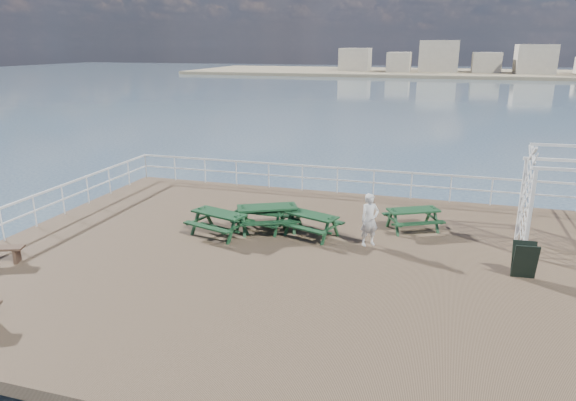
{
  "coord_description": "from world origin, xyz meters",
  "views": [
    {
      "loc": [
        3.83,
        -13.11,
        5.86
      ],
      "look_at": [
        -0.6,
        1.81,
        1.1
      ],
      "focal_mm": 32.0,
      "sensor_mm": 36.0,
      "label": 1
    }
  ],
  "objects_px": {
    "picnic_table_a": "(261,216)",
    "trellis_arbor": "(570,206)",
    "picnic_table_c": "(413,215)",
    "picnic_table_d": "(312,220)",
    "picnic_table_b": "(219,218)",
    "picnic_table_e": "(267,213)",
    "person": "(370,220)"
  },
  "relations": [
    {
      "from": "picnic_table_b",
      "to": "picnic_table_d",
      "type": "distance_m",
      "value": 2.93
    },
    {
      "from": "picnic_table_b",
      "to": "picnic_table_e",
      "type": "bearing_deg",
      "value": 49.37
    },
    {
      "from": "picnic_table_c",
      "to": "picnic_table_d",
      "type": "xyz_separation_m",
      "value": [
        -3.05,
        -1.47,
        0.01
      ]
    },
    {
      "from": "picnic_table_d",
      "to": "picnic_table_e",
      "type": "bearing_deg",
      "value": -163.64
    },
    {
      "from": "picnic_table_e",
      "to": "picnic_table_b",
      "type": "bearing_deg",
      "value": -173.3
    },
    {
      "from": "picnic_table_a",
      "to": "picnic_table_b",
      "type": "relative_size",
      "value": 0.79
    },
    {
      "from": "picnic_table_a",
      "to": "person",
      "type": "relative_size",
      "value": 1.03
    },
    {
      "from": "picnic_table_c",
      "to": "picnic_table_d",
      "type": "relative_size",
      "value": 1.02
    },
    {
      "from": "trellis_arbor",
      "to": "person",
      "type": "bearing_deg",
      "value": -171.43
    },
    {
      "from": "picnic_table_e",
      "to": "trellis_arbor",
      "type": "distance_m",
      "value": 8.99
    },
    {
      "from": "picnic_table_e",
      "to": "trellis_arbor",
      "type": "height_order",
      "value": "trellis_arbor"
    },
    {
      "from": "picnic_table_c",
      "to": "trellis_arbor",
      "type": "xyz_separation_m",
      "value": [
        4.37,
        -0.62,
        0.9
      ]
    },
    {
      "from": "picnic_table_e",
      "to": "person",
      "type": "relative_size",
      "value": 1.49
    },
    {
      "from": "picnic_table_b",
      "to": "trellis_arbor",
      "type": "xyz_separation_m",
      "value": [
        10.25,
        1.61,
        0.86
      ]
    },
    {
      "from": "picnic_table_e",
      "to": "trellis_arbor",
      "type": "xyz_separation_m",
      "value": [
        8.93,
        0.76,
        0.82
      ]
    },
    {
      "from": "trellis_arbor",
      "to": "picnic_table_e",
      "type": "bearing_deg",
      "value": -177.92
    },
    {
      "from": "picnic_table_d",
      "to": "trellis_arbor",
      "type": "relative_size",
      "value": 0.64
    },
    {
      "from": "trellis_arbor",
      "to": "person",
      "type": "relative_size",
      "value": 1.97
    },
    {
      "from": "picnic_table_c",
      "to": "picnic_table_d",
      "type": "distance_m",
      "value": 3.39
    },
    {
      "from": "picnic_table_a",
      "to": "picnic_table_b",
      "type": "distance_m",
      "value": 1.37
    },
    {
      "from": "picnic_table_a",
      "to": "trellis_arbor",
      "type": "relative_size",
      "value": 0.52
    },
    {
      "from": "picnic_table_b",
      "to": "picnic_table_e",
      "type": "distance_m",
      "value": 1.58
    },
    {
      "from": "picnic_table_c",
      "to": "person",
      "type": "distance_m",
      "value": 2.13
    },
    {
      "from": "person",
      "to": "trellis_arbor",
      "type": "bearing_deg",
      "value": -24.71
    },
    {
      "from": "trellis_arbor",
      "to": "person",
      "type": "xyz_separation_m",
      "value": [
        -5.56,
        -1.12,
        -0.61
      ]
    },
    {
      "from": "picnic_table_c",
      "to": "picnic_table_e",
      "type": "relative_size",
      "value": 0.87
    },
    {
      "from": "picnic_table_c",
      "to": "trellis_arbor",
      "type": "distance_m",
      "value": 4.5
    },
    {
      "from": "picnic_table_b",
      "to": "person",
      "type": "relative_size",
      "value": 1.31
    },
    {
      "from": "picnic_table_a",
      "to": "picnic_table_c",
      "type": "bearing_deg",
      "value": 20.49
    },
    {
      "from": "picnic_table_b",
      "to": "picnic_table_c",
      "type": "distance_m",
      "value": 6.29
    },
    {
      "from": "picnic_table_b",
      "to": "person",
      "type": "height_order",
      "value": "person"
    },
    {
      "from": "picnic_table_d",
      "to": "picnic_table_e",
      "type": "relative_size",
      "value": 0.85
    }
  ]
}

